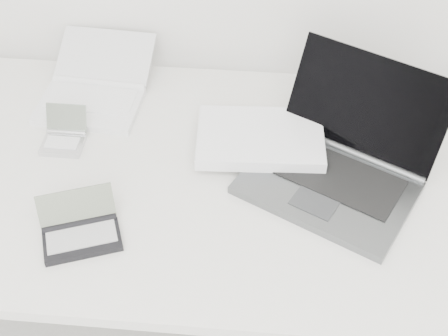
# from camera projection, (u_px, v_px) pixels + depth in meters

# --- Properties ---
(desk) EXTENTS (1.60, 0.80, 0.73)m
(desk) POSITION_uv_depth(u_px,v_px,m) (238.00, 189.00, 1.47)
(desk) COLOR white
(desk) RESTS_ON ground
(laptop_large) EXTENTS (0.58, 0.48, 0.23)m
(laptop_large) POSITION_uv_depth(u_px,v_px,m) (307.00, 153.00, 1.43)
(laptop_large) COLOR #5B5E60
(laptop_large) RESTS_ON desk
(netbook_open_white) EXTENTS (0.28, 0.34, 0.09)m
(netbook_open_white) POSITION_uv_depth(u_px,v_px,m) (94.00, 91.00, 1.62)
(netbook_open_white) COLOR white
(netbook_open_white) RESTS_ON desk
(pda_silver) EXTENTS (0.10, 0.11, 0.08)m
(pda_silver) POSITION_uv_depth(u_px,v_px,m) (64.00, 137.00, 1.50)
(pda_silver) COLOR silver
(pda_silver) RESTS_ON desk
(palmtop_charcoal) EXTENTS (0.19, 0.17, 0.08)m
(palmtop_charcoal) POSITION_uv_depth(u_px,v_px,m) (81.00, 232.00, 1.29)
(palmtop_charcoal) COLOR black
(palmtop_charcoal) RESTS_ON desk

